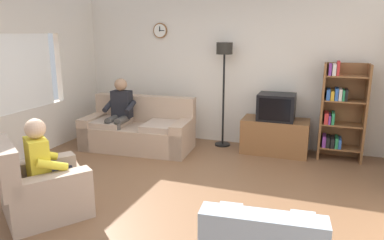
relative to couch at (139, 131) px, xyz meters
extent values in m
plane|color=brown|center=(1.35, -1.69, -0.31)|extent=(12.00, 12.00, 0.00)
cube|color=silver|center=(1.35, 0.97, 1.04)|extent=(6.20, 0.12, 2.70)
cylinder|color=brown|center=(0.05, 0.89, 1.74)|extent=(0.28, 0.03, 0.28)
cylinder|color=white|center=(0.05, 0.88, 1.74)|extent=(0.24, 0.01, 0.24)
cube|color=black|center=(0.05, 0.87, 1.77)|extent=(0.02, 0.01, 0.09)
cube|color=black|center=(0.09, 0.87, 1.74)|extent=(0.11, 0.01, 0.01)
cube|color=silver|center=(-1.51, 0.41, 1.09)|extent=(0.12, 1.10, 1.20)
cube|color=white|center=(-1.48, -1.39, 1.09)|extent=(0.04, 2.00, 1.30)
cube|color=white|center=(-1.51, -1.39, 1.09)|extent=(0.03, 1.90, 1.20)
cube|color=tan|center=(0.00, -0.05, -0.10)|extent=(1.95, 0.97, 0.42)
cube|color=tan|center=(-0.02, 0.31, 0.35)|extent=(1.91, 0.33, 0.48)
cube|color=tan|center=(0.84, 0.01, -0.03)|extent=(0.28, 0.85, 0.56)
cube|color=tan|center=(-0.83, -0.11, -0.03)|extent=(0.28, 0.85, 0.56)
cube|color=tan|center=(0.51, -0.07, 0.16)|extent=(0.65, 0.72, 0.10)
cube|color=tan|center=(-0.49, -0.14, 0.16)|extent=(0.65, 0.72, 0.10)
cube|color=brown|center=(2.31, 0.56, -0.02)|extent=(1.10, 0.56, 0.59)
cube|color=black|center=(2.31, 0.82, 0.01)|extent=(1.10, 0.04, 0.03)
cube|color=black|center=(2.31, 0.54, 0.50)|extent=(0.60, 0.48, 0.44)
cube|color=black|center=(2.31, 0.30, 0.50)|extent=(0.50, 0.01, 0.36)
cube|color=brown|center=(3.02, 0.61, 0.46)|extent=(0.04, 0.36, 1.55)
cube|color=brown|center=(3.66, 0.61, 0.46)|extent=(0.04, 0.36, 1.55)
cube|color=brown|center=(3.34, 0.78, 0.46)|extent=(0.64, 0.02, 1.55)
cube|color=brown|center=(3.34, 0.61, -0.12)|extent=(0.60, 0.34, 0.02)
cube|color=#72338C|center=(3.10, 0.59, -0.02)|extent=(0.05, 0.28, 0.18)
cube|color=black|center=(3.16, 0.59, -0.02)|extent=(0.06, 0.28, 0.17)
cube|color=black|center=(3.23, 0.59, -0.03)|extent=(0.06, 0.28, 0.15)
cube|color=#267F4C|center=(3.29, 0.59, -0.02)|extent=(0.05, 0.28, 0.17)
cube|color=#2D59A5|center=(3.34, 0.59, -0.03)|extent=(0.04, 0.28, 0.15)
cube|color=brown|center=(3.34, 0.61, 0.27)|extent=(0.60, 0.34, 0.02)
cube|color=red|center=(3.10, 0.59, 0.37)|extent=(0.06, 0.28, 0.18)
cube|color=#72338C|center=(3.16, 0.59, 0.35)|extent=(0.03, 0.28, 0.14)
cube|color=#267F4C|center=(3.20, 0.59, 0.37)|extent=(0.04, 0.28, 0.18)
cube|color=brown|center=(3.34, 0.61, 0.66)|extent=(0.60, 0.34, 0.02)
cube|color=#2D59A5|center=(3.10, 0.59, 0.75)|extent=(0.05, 0.28, 0.17)
cube|color=gold|center=(3.16, 0.59, 0.74)|extent=(0.05, 0.28, 0.15)
cube|color=#2D59A5|center=(3.22, 0.59, 0.76)|extent=(0.05, 0.28, 0.19)
cube|color=silver|center=(3.28, 0.59, 0.76)|extent=(0.04, 0.28, 0.18)
cube|color=#267F4C|center=(3.32, 0.59, 0.75)|extent=(0.03, 0.28, 0.17)
cube|color=black|center=(3.36, 0.59, 0.76)|extent=(0.04, 0.28, 0.18)
cube|color=brown|center=(3.34, 0.61, 1.04)|extent=(0.60, 0.34, 0.02)
cube|color=#72338C|center=(3.10, 0.59, 1.14)|extent=(0.04, 0.28, 0.17)
cube|color=silver|center=(3.16, 0.59, 1.14)|extent=(0.05, 0.28, 0.17)
cube|color=red|center=(3.21, 0.59, 1.16)|extent=(0.04, 0.28, 0.22)
cylinder|color=black|center=(1.37, 0.66, -0.30)|extent=(0.28, 0.28, 0.03)
cylinder|color=black|center=(1.37, 0.66, 0.54)|extent=(0.04, 0.04, 1.70)
cylinder|color=black|center=(1.37, 0.66, 1.44)|extent=(0.28, 0.28, 0.20)
cube|color=tan|center=(0.15, -2.47, -0.11)|extent=(1.14, 1.15, 0.40)
cube|color=tan|center=(-0.07, -2.77, 0.34)|extent=(0.76, 0.61, 0.50)
cube|color=tan|center=(-0.08, -2.28, -0.03)|extent=(0.63, 0.77, 0.56)
cube|color=tan|center=(0.40, -2.63, -0.03)|extent=(0.63, 0.77, 0.56)
cube|color=black|center=(-0.31, 0.00, 0.47)|extent=(0.35, 0.22, 0.48)
sphere|color=#A37A5B|center=(-0.31, -0.01, 0.82)|extent=(0.22, 0.22, 0.22)
cylinder|color=#4C4742|center=(-0.21, -0.19, 0.23)|extent=(0.16, 0.39, 0.13)
cylinder|color=#4C4742|center=(-0.39, -0.20, 0.23)|extent=(0.16, 0.39, 0.13)
cylinder|color=#4C4742|center=(-0.19, -0.38, -0.05)|extent=(0.12, 0.12, 0.52)
cylinder|color=#4C4742|center=(-0.37, -0.39, -0.05)|extent=(0.12, 0.12, 0.52)
cylinder|color=black|center=(-0.09, -0.09, 0.45)|extent=(0.11, 0.34, 0.20)
cylinder|color=black|center=(-0.51, -0.12, 0.45)|extent=(0.11, 0.34, 0.20)
cube|color=yellow|center=(0.12, -2.51, 0.35)|extent=(0.39, 0.36, 0.48)
sphere|color=#D8AD8C|center=(0.13, -2.51, 0.70)|extent=(0.22, 0.22, 0.22)
cylinder|color=black|center=(0.16, -2.31, 0.11)|extent=(0.33, 0.38, 0.13)
cylinder|color=black|center=(0.30, -2.41, 0.11)|extent=(0.33, 0.38, 0.13)
cylinder|color=black|center=(0.27, -2.15, -0.11)|extent=(0.15, 0.15, 0.40)
cylinder|color=black|center=(0.41, -2.26, -0.11)|extent=(0.15, 0.15, 0.40)
cylinder|color=yellow|center=(0.01, -2.31, 0.33)|extent=(0.27, 0.32, 0.20)
cylinder|color=yellow|center=(0.35, -2.55, 0.33)|extent=(0.27, 0.32, 0.20)
camera|label=1|loc=(2.96, -5.38, 1.69)|focal=33.19mm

